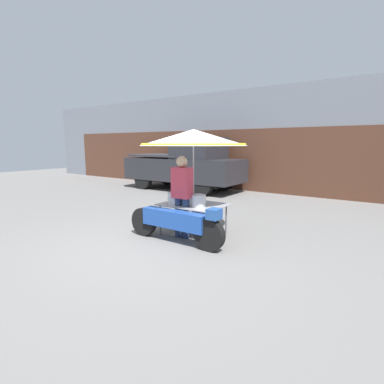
{
  "coord_description": "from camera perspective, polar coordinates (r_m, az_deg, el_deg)",
  "views": [
    {
      "loc": [
        3.54,
        -3.86,
        1.82
      ],
      "look_at": [
        0.14,
        0.9,
        0.88
      ],
      "focal_mm": 28.0,
      "sensor_mm": 36.0,
      "label": 1
    }
  ],
  "objects": [
    {
      "name": "shopfront_building",
      "position": [
        12.33,
        19.07,
        9.18
      ],
      "size": [
        28.0,
        2.06,
        3.91
      ],
      "color": "gray",
      "rests_on": "ground"
    },
    {
      "name": "vendor_person",
      "position": [
        5.78,
        -1.91,
        -0.13
      ],
      "size": [
        0.38,
        0.22,
        1.6
      ],
      "color": "navy",
      "rests_on": "ground"
    },
    {
      "name": "ground_plane",
      "position": [
        5.55,
        -6.72,
        -10.1
      ],
      "size": [
        36.0,
        36.0,
        0.0
      ],
      "primitive_type": "plane",
      "color": "slate"
    },
    {
      "name": "pickup_truck",
      "position": [
        11.94,
        -1.23,
        5.15
      ],
      "size": [
        4.85,
        1.84,
        2.09
      ],
      "color": "black",
      "rests_on": "ground"
    },
    {
      "name": "vendor_motorcycle_cart",
      "position": [
        5.84,
        -0.09,
        7.72
      ],
      "size": [
        2.12,
        2.09,
        2.1
      ],
      "color": "black",
      "rests_on": "ground"
    }
  ]
}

